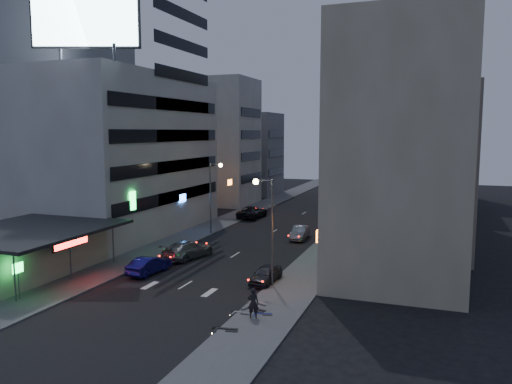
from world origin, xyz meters
The scene contains 29 objects.
ground centered at (0.00, 0.00, 0.00)m, with size 180.00×180.00×0.00m, color black.
sidewalk_left centered at (-8.00, 30.00, 0.06)m, with size 4.00×120.00×0.12m, color #4C4C4F.
sidewalk_right centered at (8.00, 30.00, 0.06)m, with size 4.00×120.00×0.12m, color #4C4C4F.
food_court centered at (-13.90, 2.00, 1.98)m, with size 11.00×13.00×3.88m.
white_building centered at (-17.00, 20.00, 9.00)m, with size 14.00×24.00×18.00m, color beige.
grey_tower centered at (-26.00, 23.00, 17.00)m, with size 10.00×14.00×34.00m, color slate.
shophouse_near centered at (15.00, 10.50, 10.00)m, with size 10.00×11.00×20.00m, color #C2B398.
shophouse_mid centered at (15.50, 22.00, 8.00)m, with size 11.00×12.00×16.00m, color gray.
shophouse_far centered at (15.00, 35.00, 11.00)m, with size 10.00×14.00×22.00m, color #C2B398.
far_left_a centered at (-15.50, 45.00, 10.00)m, with size 11.00×10.00×20.00m, color beige.
far_left_b centered at (-16.00, 58.00, 7.50)m, with size 12.00×10.00×15.00m, color slate.
far_right_a centered at (15.50, 50.00, 9.00)m, with size 11.00×12.00×18.00m, color gray.
far_right_b centered at (16.00, 64.00, 12.00)m, with size 12.00×12.00×24.00m, color #C2B398.
billboard centered at (-12.99, 9.97, 21.66)m, with size 9.52×3.75×6.20m.
street_lamp_right_near centered at (5.90, 6.00, 5.36)m, with size 1.60×0.44×8.02m.
street_lamp_left centered at (-5.90, 22.00, 5.36)m, with size 1.60×0.44×8.02m.
street_lamp_right_far centered at (5.90, 40.00, 5.36)m, with size 1.60×0.44×8.02m.
parked_car_right_near centered at (5.60, 6.62, 0.67)m, with size 1.58×3.93×1.34m, color #29292E.
parked_car_right_mid centered at (3.97, 22.79, 0.71)m, with size 1.51×4.32×1.42m, color gray.
parked_car_left centered at (-5.60, 33.73, 0.80)m, with size 2.66×5.78×1.61m, color black.
parked_car_right_far centered at (4.92, 38.19, 0.68)m, with size 1.91×4.70×1.36m, color #A0A2A8.
road_car_blue centered at (-4.26, 5.75, 0.72)m, with size 1.53×4.37×1.44m, color navy.
road_car_silver centered at (-3.65, 11.35, 0.82)m, with size 2.29×5.62×1.63m, color #93969A.
person centered at (7.31, -0.83, 1.07)m, with size 0.70×0.46×1.91m, color black.
scooter_black_a centered at (7.13, -2.78, 0.74)m, with size 2.01×0.67×1.23m, color black, non-canonical shape.
scooter_silver_a centered at (6.93, -0.10, 0.65)m, with size 1.75×0.58×1.07m, color #96979D, non-canonical shape.
scooter_blue centered at (8.20, 0.32, 0.67)m, with size 1.79×0.60×1.09m, color navy, non-canonical shape.
scooter_black_b centered at (7.73, 0.60, 0.75)m, with size 2.06×0.69×1.26m, color black, non-canonical shape.
scooter_silver_b centered at (7.48, 1.80, 0.68)m, with size 1.82×0.61×1.11m, color #A6A9AE, non-canonical shape.
Camera 1 is at (17.68, -28.83, 11.63)m, focal length 35.00 mm.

